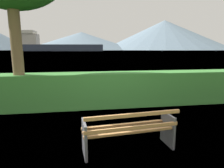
{
  "coord_description": "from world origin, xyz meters",
  "views": [
    {
      "loc": [
        -0.88,
        -3.45,
        2.0
      ],
      "look_at": [
        0.0,
        2.06,
        0.97
      ],
      "focal_mm": 30.34,
      "sensor_mm": 36.0,
      "label": 1
    }
  ],
  "objects": [
    {
      "name": "ground_plane",
      "position": [
        0.0,
        0.0,
        0.0
      ],
      "size": [
        1400.0,
        1400.0,
        0.0
      ],
      "primitive_type": "plane",
      "color": "#567A38"
    },
    {
      "name": "water_surface",
      "position": [
        0.0,
        308.05,
        0.0
      ],
      "size": [
        620.0,
        620.0,
        0.0
      ],
      "primitive_type": "plane",
      "color": "slate",
      "rests_on": "ground_plane"
    },
    {
      "name": "distant_hills",
      "position": [
        91.74,
        557.75,
        37.54
      ],
      "size": [
        819.01,
        378.56,
        87.63
      ],
      "color": "slate",
      "rests_on": "ground_plane"
    },
    {
      "name": "cargo_ship_large",
      "position": [
        -36.59,
        239.84,
        6.77
      ],
      "size": [
        108.71,
        28.11,
        24.19
      ],
      "color": "#2D384C",
      "rests_on": "water_surface"
    },
    {
      "name": "hedge_row",
      "position": [
        0.0,
        3.07,
        0.6
      ],
      "size": [
        12.09,
        0.89,
        1.19
      ],
      "primitive_type": "cube",
      "color": "#387A33",
      "rests_on": "ground_plane"
    },
    {
      "name": "park_bench",
      "position": [
        0.01,
        -0.06,
        0.43
      ],
      "size": [
        1.87,
        0.74,
        0.87
      ],
      "color": "#A0703F",
      "rests_on": "ground_plane"
    }
  ]
}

